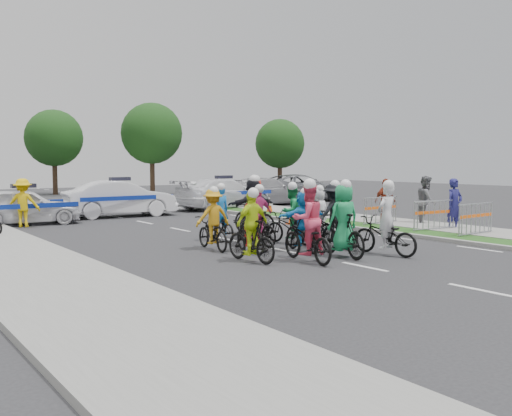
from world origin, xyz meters
TOP-DOWN VIEW (x-y plane):
  - ground at (0.00, 0.00)m, footprint 90.00×90.00m
  - curb_right at (5.10, 5.00)m, footprint 0.20×60.00m
  - grass_strip at (5.80, 5.00)m, footprint 1.20×60.00m
  - sidewalk_right at (7.60, 5.00)m, footprint 2.40×60.00m
  - sidewalk_left at (-6.50, 5.00)m, footprint 3.00×60.00m
  - rider_0 at (1.71, 0.90)m, footprint 0.88×2.00m
  - rider_1 at (0.58, 1.31)m, footprint 0.92×1.97m
  - rider_2 at (-0.63, 1.32)m, footprint 0.95×2.08m
  - rider_3 at (-1.74, 2.11)m, footprint 0.95×1.78m
  - rider_4 at (1.48, 2.63)m, footprint 1.08×1.91m
  - rider_5 at (0.32, 2.58)m, footprint 1.44×1.72m
  - rider_6 at (-0.92, 3.32)m, footprint 0.85×1.73m
  - rider_7 at (1.86, 3.70)m, footprint 0.78×1.71m
  - rider_8 at (0.98, 3.91)m, footprint 0.98×1.91m
  - rider_9 at (-0.07, 4.13)m, footprint 0.92×1.73m
  - rider_10 at (-1.51, 4.29)m, footprint 1.04×1.80m
  - rider_11 at (0.70, 5.46)m, footprint 1.66×1.98m
  - rider_12 at (-0.40, 5.69)m, footprint 0.78×1.82m
  - rider_13 at (1.48, 6.45)m, footprint 0.92×1.97m
  - police_car_0 at (-4.12, 14.03)m, footprint 4.41×2.26m
  - police_car_1 at (0.21, 14.95)m, footprint 5.02×2.14m
  - police_car_2 at (6.18, 15.70)m, footprint 5.62×2.68m
  - civilian_sedan at (9.48, 16.49)m, footprint 5.64×2.98m
  - civilian_suv at (13.10, 17.77)m, footprint 6.31×3.52m
  - spectator_0 at (7.72, 3.00)m, footprint 0.72×0.51m
  - spectator_1 at (8.29, 4.64)m, footprint 1.18×1.14m
  - spectator_2 at (7.49, 5.99)m, footprint 1.07×0.49m
  - marshal_hiviz at (-4.35, 13.21)m, footprint 1.35×1.10m
  - barrier_0 at (6.70, 1.49)m, footprint 2.02×0.59m
  - barrier_1 at (6.70, 3.08)m, footprint 2.04×0.70m
  - barrier_2 at (6.70, 5.52)m, footprint 2.03×0.63m
  - cone_0 at (4.44, 8.01)m, footprint 0.40×0.40m
  - cone_1 at (6.40, 12.08)m, footprint 0.40×0.40m
  - tree_1 at (9.00, 30.00)m, footprint 4.55×4.55m
  - tree_2 at (18.00, 26.00)m, footprint 3.85×3.85m
  - tree_4 at (3.00, 34.00)m, footprint 4.20×4.20m

SIDE VIEW (x-z plane):
  - ground at x=0.00m, z-range 0.00..0.00m
  - grass_strip at x=5.80m, z-range 0.00..0.11m
  - curb_right at x=5.10m, z-range 0.00..0.12m
  - sidewalk_right at x=7.60m, z-range 0.00..0.13m
  - sidewalk_left at x=-6.50m, z-range 0.00..0.13m
  - cone_0 at x=4.44m, z-range -0.01..0.69m
  - cone_1 at x=6.40m, z-range -0.01..0.69m
  - barrier_0 at x=6.70m, z-range 0.00..1.12m
  - barrier_1 at x=6.70m, z-range 0.00..1.12m
  - barrier_2 at x=6.70m, z-range 0.00..1.12m
  - rider_6 at x=-0.92m, z-range -0.28..1.40m
  - rider_12 at x=-0.40m, z-range -0.30..1.50m
  - rider_0 at x=1.71m, z-range -0.34..1.64m
  - rider_7 at x=1.86m, z-range -0.19..1.56m
  - rider_8 at x=0.98m, z-range -0.24..1.62m
  - rider_10 at x=-1.51m, z-range -0.20..1.59m
  - rider_9 at x=-0.07m, z-range -0.21..1.60m
  - rider_3 at x=-1.74m, z-range -0.21..1.62m
  - police_car_0 at x=-4.12m, z-range 0.00..1.44m
  - rider_5 at x=0.32m, z-range -0.13..1.62m
  - rider_4 at x=1.48m, z-range -0.22..1.72m
  - rider_2 at x=-0.63m, z-range -0.27..1.78m
  - rider_13 at x=1.48m, z-range -0.23..1.78m
  - rider_1 at x=0.58m, z-range -0.23..1.78m
  - civilian_sedan at x=9.48m, z-range 0.00..1.56m
  - police_car_2 at x=6.18m, z-range 0.00..1.58m
  - police_car_1 at x=0.21m, z-range 0.00..1.61m
  - civilian_suv at x=13.10m, z-range 0.00..1.67m
  - rider_11 at x=0.70m, z-range -0.17..1.87m
  - spectator_2 at x=7.49m, z-range 0.00..1.79m
  - marshal_hiviz at x=-4.35m, z-range 0.00..1.82m
  - spectator_0 at x=7.72m, z-range 0.00..1.86m
  - spectator_1 at x=8.29m, z-range 0.00..1.91m
  - tree_2 at x=18.00m, z-range 0.95..6.72m
  - tree_4 at x=3.00m, z-range 1.04..7.34m
  - tree_1 at x=9.00m, z-range 1.12..7.95m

